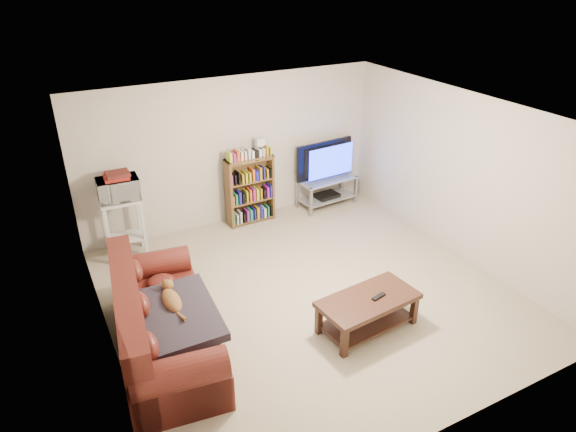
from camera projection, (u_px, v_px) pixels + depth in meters
floor at (309, 293)px, 6.83m from camera, size 5.00×5.00×0.00m
ceiling at (313, 117)px, 5.74m from camera, size 5.00×5.00×0.00m
wall_back at (233, 151)px, 8.25m from camera, size 5.00×0.00×5.00m
wall_front at (459, 331)px, 4.31m from camera, size 5.00×0.00×5.00m
wall_left at (99, 264)px, 5.25m from camera, size 0.00×5.00×5.00m
wall_right at (462, 176)px, 7.32m from camera, size 0.00×5.00×5.00m
sofa at (158, 328)px, 5.68m from camera, size 1.25×2.35×0.96m
blanket at (175, 316)px, 5.51m from camera, size 0.92×1.17×0.19m
cat at (172, 301)px, 5.65m from camera, size 0.32×0.64×0.18m
coffee_table at (368, 307)px, 6.06m from camera, size 1.25×0.71×0.44m
remote at (379, 297)px, 6.01m from camera, size 0.20×0.10×0.02m
tv_stand at (327, 187)px, 9.08m from camera, size 1.08×0.55×0.52m
television at (328, 161)px, 8.86m from camera, size 1.13×0.24×0.65m
dvd_player at (327, 195)px, 9.16m from camera, size 0.44×0.33×0.06m
bookshelf at (250, 189)px, 8.41m from camera, size 0.80×0.27×1.15m
shelf_clutter at (254, 149)px, 8.17m from camera, size 0.59×0.20×0.28m
microwave_stand at (123, 220)px, 7.45m from camera, size 0.59×0.44×0.92m
microwave at (118, 189)px, 7.23m from camera, size 0.58×0.41×0.31m
game_boxes at (116, 177)px, 7.15m from camera, size 0.35×0.31×0.05m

